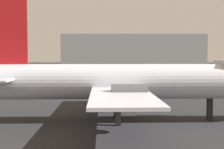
# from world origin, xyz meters

# --- Properties ---
(airplane_at_gate) EXTENTS (31.47, 26.30, 11.49)m
(airplane_at_gate) POSITION_xyz_m (3.25, 18.61, 3.79)
(airplane_at_gate) COLOR silver
(airplane_at_gate) RESTS_ON ground_plane
(airplane_distant) EXTENTS (28.63, 24.41, 9.94)m
(airplane_distant) POSITION_xyz_m (-20.39, 56.96, 3.10)
(airplane_distant) COLOR #B2BCCC
(airplane_distant) RESTS_ON ground_plane
(terminal_building) EXTENTS (63.66, 20.11, 15.80)m
(terminal_building) POSITION_xyz_m (11.45, 138.10, 7.90)
(terminal_building) COLOR #999EA3
(terminal_building) RESTS_ON ground_plane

